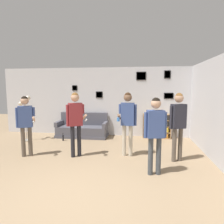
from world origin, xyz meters
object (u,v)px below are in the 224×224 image
object	(u,v)px
couch	(82,129)
bookshelf	(157,126)
floor_lamp	(25,108)
person_spectator_near_bookshelf	(155,128)
person_player_foreground_center	(75,117)
bottle_on_floor	(63,138)
drinking_cup	(152,112)
person_watcher_holding_cup	(128,117)
person_player_foreground_left	(26,120)
person_spectator_far_right	(178,119)

from	to	relation	value
couch	bookshelf	bearing A→B (deg)	3.88
couch	floor_lamp	world-z (taller)	floor_lamp
couch	person_spectator_near_bookshelf	bearing A→B (deg)	-50.52
person_player_foreground_center	bottle_on_floor	xyz separation A→B (m)	(-1.01, 1.54, -1.00)
drinking_cup	bookshelf	bearing A→B (deg)	0.14
bookshelf	person_watcher_holding_cup	bearing A→B (deg)	-113.75
floor_lamp	person_player_foreground_left	distance (m)	1.81
person_spectator_far_right	bookshelf	bearing A→B (deg)	98.19
person_spectator_near_bookshelf	bottle_on_floor	size ratio (longest dim) A/B	5.98
person_player_foreground_center	person_spectator_far_right	size ratio (longest dim) A/B	1.00
person_player_foreground_center	person_spectator_near_bookshelf	size ratio (longest dim) A/B	1.05
drinking_cup	person_watcher_holding_cup	bearing A→B (deg)	-109.90
person_watcher_holding_cup	drinking_cup	size ratio (longest dim) A/B	15.41
bookshelf	person_spectator_far_right	xyz separation A→B (m)	(0.35, -2.40, 0.65)
person_player_foreground_left	person_watcher_holding_cup	world-z (taller)	person_watcher_holding_cup
couch	person_spectator_near_bookshelf	world-z (taller)	person_spectator_near_bookshelf
bookshelf	floor_lamp	distance (m)	4.87
floor_lamp	bottle_on_floor	world-z (taller)	floor_lamp
couch	bottle_on_floor	size ratio (longest dim) A/B	6.92
floor_lamp	bottle_on_floor	xyz separation A→B (m)	(1.32, 0.17, -1.09)
couch	person_spectator_near_bookshelf	distance (m)	4.11
couch	floor_lamp	bearing A→B (deg)	-154.18
floor_lamp	bottle_on_floor	bearing A→B (deg)	7.48
couch	drinking_cup	bearing A→B (deg)	4.11
person_player_foreground_center	drinking_cup	bearing A→B (deg)	48.15
person_player_foreground_center	person_watcher_holding_cup	size ratio (longest dim) A/B	1.00
person_player_foreground_left	person_spectator_near_bookshelf	bearing A→B (deg)	-11.46
couch	bottle_on_floor	xyz separation A→B (m)	(-0.51, -0.71, -0.19)
couch	person_player_foreground_center	bearing A→B (deg)	-77.69
person_watcher_holding_cup	person_spectator_near_bookshelf	world-z (taller)	person_watcher_holding_cup
bottle_on_floor	person_player_foreground_left	bearing A→B (deg)	-102.06
person_player_foreground_center	person_watcher_holding_cup	distance (m)	1.43
bookshelf	person_player_foreground_left	bearing A→B (deg)	-145.03
person_spectator_far_right	person_player_foreground_left	bearing A→B (deg)	-177.04
couch	bookshelf	size ratio (longest dim) A/B	1.91
person_player_foreground_center	drinking_cup	xyz separation A→B (m)	(2.20, 2.45, -0.13)
person_player_foreground_left	person_spectator_far_right	bearing A→B (deg)	2.96
person_watcher_holding_cup	drinking_cup	bearing A→B (deg)	70.10
person_player_foreground_center	person_watcher_holding_cup	xyz separation A→B (m)	(1.40, 0.26, -0.00)
person_player_foreground_left	bottle_on_floor	world-z (taller)	person_player_foreground_left
bottle_on_floor	drinking_cup	bearing A→B (deg)	15.83
floor_lamp	person_spectator_far_right	distance (m)	5.21
floor_lamp	person_watcher_holding_cup	size ratio (longest dim) A/B	0.92
person_spectator_far_right	drinking_cup	xyz separation A→B (m)	(-0.52, 2.40, -0.12)
couch	person_watcher_holding_cup	xyz separation A→B (m)	(1.90, -1.99, 0.81)
person_spectator_near_bookshelf	person_spectator_far_right	world-z (taller)	person_spectator_far_right
floor_lamp	person_watcher_holding_cup	world-z (taller)	person_watcher_holding_cup
bookshelf	floor_lamp	world-z (taller)	floor_lamp
person_player_foreground_center	drinking_cup	world-z (taller)	person_player_foreground_center
person_watcher_holding_cup	person_player_foreground_left	bearing A→B (deg)	-171.25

